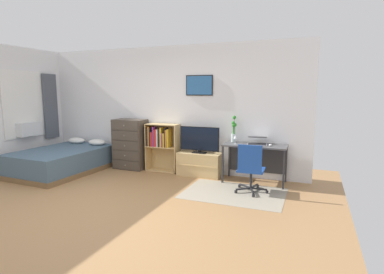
{
  "coord_description": "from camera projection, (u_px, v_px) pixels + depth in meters",
  "views": [
    {
      "loc": [
        3.04,
        -3.66,
        1.73
      ],
      "look_at": [
        0.97,
        1.5,
        0.91
      ],
      "focal_mm": 28.71,
      "sensor_mm": 36.0,
      "label": 1
    }
  ],
  "objects": [
    {
      "name": "desk",
      "position": [
        256.0,
        151.0,
        5.9
      ],
      "size": [
        1.19,
        0.55,
        0.74
      ],
      "color": "#4C4C4F",
      "rests_on": "ground_plane"
    },
    {
      "name": "bed",
      "position": [
        63.0,
        160.0,
        6.67
      ],
      "size": [
        1.47,
        2.08,
        0.63
      ],
      "rotation": [
        0.0,
        0.0,
        -0.03
      ],
      "color": "brown",
      "rests_on": "ground_plane"
    },
    {
      "name": "bookshelf",
      "position": [
        161.0,
        142.0,
        6.69
      ],
      "size": [
        0.73,
        0.3,
        1.04
      ],
      "color": "tan",
      "rests_on": "ground_plane"
    },
    {
      "name": "wall_back_with_posters",
      "position": [
        167.0,
        109.0,
        6.77
      ],
      "size": [
        6.12,
        0.09,
        2.7
      ],
      "color": "white",
      "rests_on": "ground_plane"
    },
    {
      "name": "television",
      "position": [
        199.0,
        140.0,
        6.28
      ],
      "size": [
        0.84,
        0.16,
        0.54
      ],
      "color": "black",
      "rests_on": "tv_stand"
    },
    {
      "name": "wine_glass",
      "position": [
        235.0,
        137.0,
        5.83
      ],
      "size": [
        0.07,
        0.07,
        0.18
      ],
      "color": "silver",
      "rests_on": "desk"
    },
    {
      "name": "bamboo_vase",
      "position": [
        234.0,
        130.0,
        6.08
      ],
      "size": [
        0.1,
        0.11,
        0.52
      ],
      "color": "silver",
      "rests_on": "desk"
    },
    {
      "name": "laptop",
      "position": [
        257.0,
        141.0,
        5.84
      ],
      "size": [
        0.41,
        0.44,
        0.16
      ],
      "rotation": [
        0.0,
        0.0,
        0.15
      ],
      "color": "#B7B7BC",
      "rests_on": "desk"
    },
    {
      "name": "dresser",
      "position": [
        130.0,
        144.0,
        6.93
      ],
      "size": [
        0.72,
        0.46,
        1.12
      ],
      "color": "#4C4238",
      "rests_on": "ground_plane"
    },
    {
      "name": "computer_mouse",
      "position": [
        270.0,
        145.0,
        5.66
      ],
      "size": [
        0.06,
        0.1,
        0.03
      ],
      "primitive_type": "ellipsoid",
      "color": "silver",
      "rests_on": "desk"
    },
    {
      "name": "area_rug",
      "position": [
        234.0,
        193.0,
        5.28
      ],
      "size": [
        1.7,
        1.2,
        0.01
      ],
      "primitive_type": "cube",
      "color": "#9E937F",
      "rests_on": "ground_plane"
    },
    {
      "name": "ground_plane",
      "position": [
        98.0,
        205.0,
        4.74
      ],
      "size": [
        7.2,
        7.2,
        0.0
      ],
      "primitive_type": "plane",
      "color": "#A87A4C"
    },
    {
      "name": "tv_stand",
      "position": [
        200.0,
        164.0,
        6.37
      ],
      "size": [
        0.91,
        0.41,
        0.48
      ],
      "color": "tan",
      "rests_on": "ground_plane"
    },
    {
      "name": "office_chair",
      "position": [
        250.0,
        167.0,
        5.21
      ],
      "size": [
        0.56,
        0.58,
        0.86
      ],
      "rotation": [
        0.0,
        0.0,
        0.04
      ],
      "color": "#232326",
      "rests_on": "ground_plane"
    }
  ]
}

